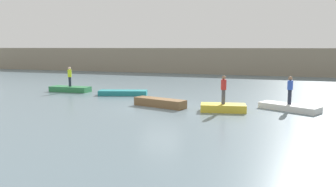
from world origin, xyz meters
The scene contains 10 objects.
ground_plane centered at (0.00, 0.00, 0.00)m, with size 120.00×120.00×0.00m, color slate.
embankment_wall centered at (0.00, 27.09, 1.81)m, with size 80.00×1.20×3.62m, color gray.
rowboat_green centered at (-9.94, 4.66, 0.22)m, with size 3.47×1.17×0.44m, color #2D7F47.
rowboat_teal centered at (-4.77, 4.27, 0.19)m, with size 3.77×1.12×0.37m, color teal.
rowboat_brown centered at (-0.18, 0.30, 0.26)m, with size 3.53×0.91×0.52m, color brown.
rowboat_yellow centered at (3.89, 0.03, 0.22)m, with size 2.61×1.19×0.44m, color gold.
rowboat_white centered at (7.57, 1.72, 0.18)m, with size 3.53×1.16×0.36m, color white.
person_blue_shirt centered at (7.57, 1.72, 1.30)m, with size 0.32×0.32×1.68m.
person_red_shirt centered at (3.89, 0.03, 1.37)m, with size 0.32×0.32×1.68m.
person_hiviz_shirt centered at (-9.94, 4.66, 1.37)m, with size 0.32×0.32×1.67m.
Camera 1 is at (7.18, -19.42, 3.75)m, focal length 35.97 mm.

